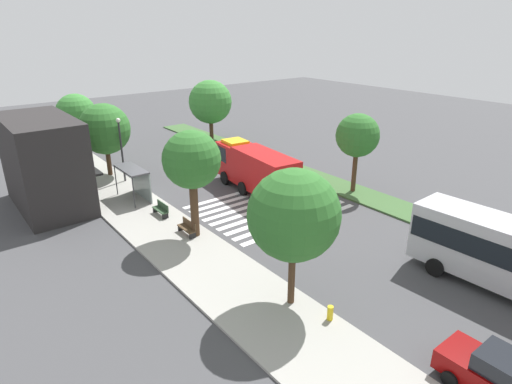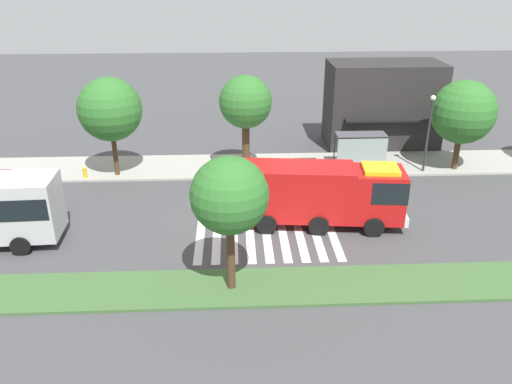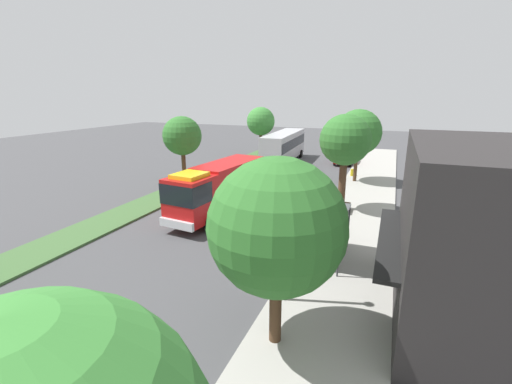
% 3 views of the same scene
% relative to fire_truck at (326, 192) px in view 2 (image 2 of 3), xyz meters
% --- Properties ---
extents(ground_plane, '(120.00, 120.00, 0.00)m').
position_rel_fire_truck_xyz_m(ground_plane, '(-4.87, 1.14, -2.01)').
color(ground_plane, '#424244').
extents(sidewalk, '(60.00, 4.70, 0.14)m').
position_rel_fire_truck_xyz_m(sidewalk, '(-4.87, 9.19, -1.94)').
color(sidewalk, '#9E9B93').
rests_on(sidewalk, ground_plane).
extents(median_strip, '(60.00, 3.00, 0.14)m').
position_rel_fire_truck_xyz_m(median_strip, '(-4.87, -6.06, -1.94)').
color(median_strip, '#3D6033').
rests_on(median_strip, ground_plane).
extents(crosswalk, '(7.65, 10.26, 0.01)m').
position_rel_fire_truck_xyz_m(crosswalk, '(-3.33, 1.14, -2.01)').
color(crosswalk, silver).
rests_on(crosswalk, ground_plane).
extents(fire_truck, '(9.39, 3.41, 3.58)m').
position_rel_fire_truck_xyz_m(fire_truck, '(0.00, 0.00, 0.00)').
color(fire_truck, '#B71414').
rests_on(fire_truck, ground_plane).
extents(bus_stop_shelter, '(3.50, 1.40, 2.46)m').
position_rel_fire_truck_xyz_m(bus_stop_shelter, '(3.94, 8.16, -0.13)').
color(bus_stop_shelter, '#4C4C51').
rests_on(bus_stop_shelter, sidewalk).
extents(bench_near_shelter, '(1.60, 0.50, 0.90)m').
position_rel_fire_truck_xyz_m(bench_near_shelter, '(-0.06, 8.18, -1.42)').
color(bench_near_shelter, '#2D472D').
rests_on(bench_near_shelter, sidewalk).
extents(bench_west_of_shelter, '(1.60, 0.50, 0.90)m').
position_rel_fire_truck_xyz_m(bench_west_of_shelter, '(-3.75, 8.18, -1.42)').
color(bench_west_of_shelter, '#4C3823').
rests_on(bench_west_of_shelter, sidewalk).
extents(street_lamp, '(0.36, 0.36, 5.40)m').
position_rel_fire_truck_xyz_m(street_lamp, '(8.29, 7.44, 1.36)').
color(street_lamp, '#2D2D30').
rests_on(street_lamp, sidewalk).
extents(storefront_building, '(8.71, 5.15, 6.61)m').
position_rel_fire_truck_xyz_m(storefront_building, '(6.82, 13.71, 1.29)').
color(storefront_building, '#282626').
rests_on(storefront_building, ground_plane).
extents(sidewalk_tree_far_west, '(4.22, 4.22, 6.72)m').
position_rel_fire_truck_xyz_m(sidewalk_tree_far_west, '(-13.11, 7.84, 2.72)').
color(sidewalk_tree_far_west, '#47301E').
rests_on(sidewalk_tree_far_west, sidewalk).
extents(sidewalk_tree_west, '(3.52, 3.52, 6.76)m').
position_rel_fire_truck_xyz_m(sidewalk_tree_west, '(-4.18, 7.84, 3.05)').
color(sidewalk_tree_west, '#47301E').
rests_on(sidewalk_tree_west, sidewalk).
extents(sidewalk_tree_east, '(4.35, 4.35, 6.30)m').
position_rel_fire_truck_xyz_m(sidewalk_tree_east, '(10.68, 7.84, 2.23)').
color(sidewalk_tree_east, '#47301E').
rests_on(sidewalk_tree_east, sidewalk).
extents(median_tree_west, '(3.35, 3.35, 6.23)m').
position_rel_fire_truck_xyz_m(median_tree_west, '(-5.24, -6.06, 2.65)').
color(median_tree_west, '#47301E').
rests_on(median_tree_west, median_strip).
extents(fire_hydrant, '(0.28, 0.28, 0.70)m').
position_rel_fire_truck_xyz_m(fire_hydrant, '(-15.19, 7.34, -1.52)').
color(fire_hydrant, gold).
rests_on(fire_hydrant, sidewalk).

